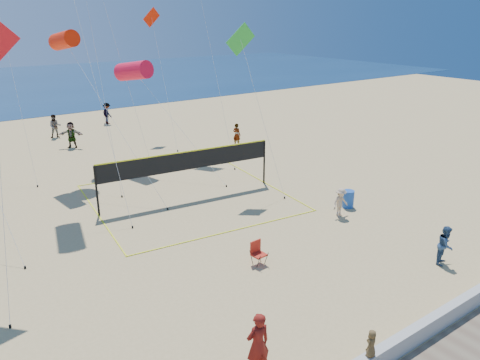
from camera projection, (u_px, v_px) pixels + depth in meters
ground at (299, 315)px, 14.97m from camera, size 120.00×120.00×0.00m
seawall at (375, 360)px, 12.57m from camera, size 32.00×0.30×0.60m
woman at (258, 344)px, 12.21m from camera, size 0.73×0.52×1.87m
toddler at (371, 343)px, 12.17m from camera, size 0.42×0.32×0.78m
bystander_a at (445, 245)px, 17.83m from camera, size 0.90×0.80×1.55m
bystander_b at (340, 202)px, 22.10m from camera, size 0.91×0.53×1.41m
far_person_1 at (71, 135)px, 33.58m from camera, size 1.74×1.47×1.88m
far_person_2 at (237, 135)px, 34.00m from camera, size 0.60×0.72×1.69m
far_person_3 at (55, 126)px, 36.30m from camera, size 1.05×0.91×1.83m
far_person_4 at (107, 113)px, 41.01m from camera, size 0.88×1.29×1.85m
camp_chair at (257, 251)px, 17.87m from camera, size 0.55×0.67×1.05m
trash_barrel at (348, 199)px, 23.24m from camera, size 0.71×0.71×0.86m
volleyball_net at (188, 166)px, 23.99m from camera, size 10.51×10.37×2.55m
kite_2 at (64, 40)px, 24.95m from camera, size 2.57×8.45×8.38m
kite_4 at (243, 47)px, 23.59m from camera, size 1.68×3.02×8.74m
kite_9 at (153, 26)px, 34.53m from camera, size 1.94×5.50×9.64m
kite_10 at (134, 71)px, 28.10m from camera, size 3.06×8.09×6.60m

